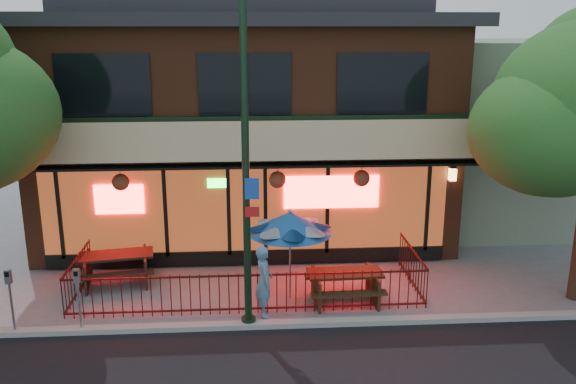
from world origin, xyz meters
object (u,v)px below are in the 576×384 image
at_px(picnic_table_right, 345,282).
at_px(parking_meter_near, 78,290).
at_px(patio_umbrella, 290,223).
at_px(pedestrian, 264,281).
at_px(picnic_table_left, 116,264).
at_px(street_light, 246,189).
at_px(parking_meter_far, 10,291).

distance_m(picnic_table_right, parking_meter_near, 6.09).
bearing_deg(patio_umbrella, pedestrian, -126.80).
xyz_separation_m(pedestrian, parking_meter_near, (-4.00, -0.58, 0.16)).
height_order(picnic_table_right, pedestrian, pedestrian).
xyz_separation_m(picnic_table_left, pedestrian, (3.76, -2.08, 0.31)).
bearing_deg(parking_meter_near, picnic_table_right, 11.21).
xyz_separation_m(street_light, patio_umbrella, (1.02, 1.38, -1.20)).
xyz_separation_m(picnic_table_left, parking_meter_far, (-1.66, -2.66, 0.50)).
bearing_deg(picnic_table_left, parking_meter_far, -121.93).
height_order(picnic_table_left, parking_meter_far, parking_meter_far).
height_order(parking_meter_near, parking_meter_far, parking_meter_far).
distance_m(street_light, parking_meter_near, 4.22).
relative_size(street_light, patio_umbrella, 3.07).
xyz_separation_m(street_light, picnic_table_left, (-3.40, 2.58, -2.62)).
distance_m(picnic_table_right, patio_umbrella, 1.96).
relative_size(picnic_table_right, parking_meter_far, 1.21).
height_order(picnic_table_left, parking_meter_near, parking_meter_near).
relative_size(street_light, picnic_table_left, 3.35).
xyz_separation_m(picnic_table_right, pedestrian, (-1.96, -0.60, 0.34)).
bearing_deg(street_light, patio_umbrella, 53.49).
distance_m(pedestrian, parking_meter_far, 5.45).
bearing_deg(parking_meter_far, patio_umbrella, 13.47).
distance_m(picnic_table_left, picnic_table_right, 5.91).
bearing_deg(patio_umbrella, parking_meter_far, -166.53).
bearing_deg(picnic_table_left, picnic_table_right, -14.47).
height_order(patio_umbrella, pedestrian, patio_umbrella).
relative_size(pedestrian, parking_meter_far, 1.11).
distance_m(patio_umbrella, parking_meter_far, 6.31).
bearing_deg(street_light, picnic_table_right, 25.40).
bearing_deg(parking_meter_far, parking_meter_near, 0.00).
relative_size(picnic_table_left, picnic_table_right, 1.14).
height_order(patio_umbrella, parking_meter_near, patio_umbrella).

